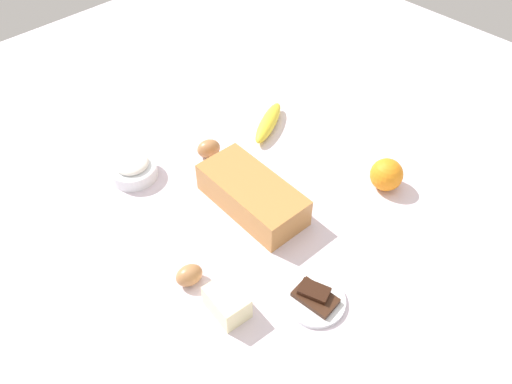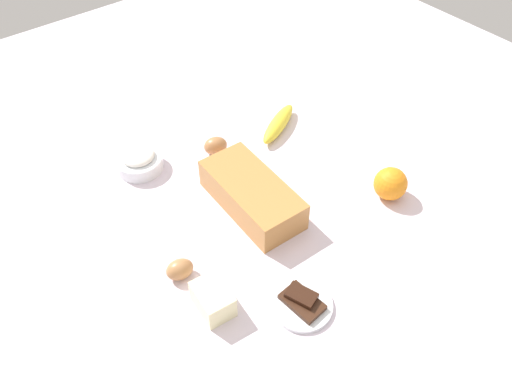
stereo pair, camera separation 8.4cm
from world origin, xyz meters
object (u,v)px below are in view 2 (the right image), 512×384
Objects in this scene: flour_bowl at (139,160)px; chocolate_plate at (302,303)px; butter_block at (213,299)px; loaf_pan at (253,195)px; egg_beside_bowl at (216,146)px; egg_near_butter at (180,269)px; banana at (278,124)px; orange_fruit at (390,184)px.

flour_bowl reaches higher than chocolate_plate.
flour_bowl and butter_block have the same top height.
butter_block is at bearing 128.13° from loaf_pan.
egg_beside_bowl is (0.22, -0.04, -0.02)m from loaf_pan.
butter_block reaches higher than egg_near_butter.
egg_near_butter is 0.95× the size of egg_beside_bowl.
butter_block is at bearing 144.15° from egg_beside_bowl.
butter_block is 1.40× the size of egg_beside_bowl.
banana is at bearing -62.72° from egg_near_butter.
egg_near_butter is at bearing 117.28° from banana.
loaf_pan is 0.34m from orange_fruit.
orange_fruit is at bearing -75.01° from chocolate_plate.
orange_fruit is at bearing -102.36° from egg_near_butter.
egg_beside_bowl is (0.40, -0.29, -0.01)m from butter_block.
flour_bowl is 0.66× the size of banana.
chocolate_plate is at bearing 144.69° from banana.
banana is 3.11× the size of egg_near_butter.
loaf_pan is at bearing 58.01° from orange_fruit.
egg_near_butter is (-0.06, 0.25, -0.02)m from loaf_pan.
banana is 2.27× the size of orange_fruit.
loaf_pan is 3.17× the size of butter_block.
egg_near_butter is (-0.36, 0.10, -0.00)m from flour_bowl.
flour_bowl is 1.93× the size of egg_beside_bowl.
orange_fruit is 0.47m from egg_beside_bowl.
egg_beside_bowl is 0.53m from chocolate_plate.
flour_bowl reaches higher than egg_beside_bowl.
orange_fruit is 0.40m from chocolate_plate.
butter_block reaches higher than chocolate_plate.
butter_block reaches higher than banana.
egg_beside_bowl is at bearing -15.27° from chocolate_plate.
flour_bowl is at bearing -11.00° from butter_block.
banana is 0.20m from egg_beside_bowl.
banana is 0.59m from chocolate_plate.
orange_fruit is 1.37× the size of egg_near_butter.
butter_block is (-0.17, 0.24, -0.01)m from loaf_pan.
butter_block is at bearing -174.22° from egg_near_butter.
chocolate_plate is (-0.29, 0.09, -0.03)m from loaf_pan.
chocolate_plate is at bearing -127.43° from butter_block.
orange_fruit reaches higher than chocolate_plate.
butter_block is (-0.47, 0.09, 0.00)m from flour_bowl.
banana is at bearing -49.30° from loaf_pan.
flour_bowl is at bearing -15.88° from egg_near_butter.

